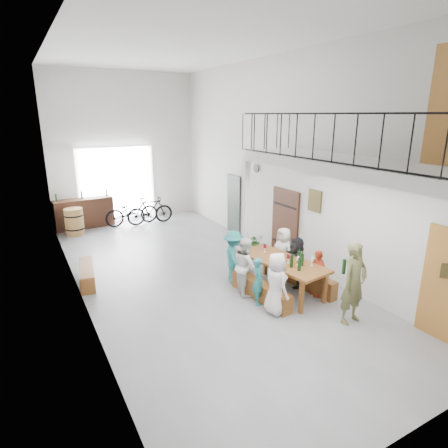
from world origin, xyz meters
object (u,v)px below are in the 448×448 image
tasting_table (282,263)px  bicycle_near (132,211)px  oak_barrel (74,222)px  serving_counter (84,213)px  side_bench (87,274)px  host_standing (354,283)px  bench_inner (261,291)px

tasting_table → bicycle_near: bicycle_near is taller
oak_barrel → serving_counter: size_ratio=0.45×
tasting_table → side_bench: (-3.83, 2.74, -0.50)m
host_standing → oak_barrel: bearing=109.7°
bench_inner → oak_barrel: 7.53m
tasting_table → serving_counter: size_ratio=1.13×
oak_barrel → host_standing: (3.92, -8.58, 0.37)m
bicycle_near → host_standing: bearing=-169.9°
side_bench → bicycle_near: 5.00m
oak_barrel → bicycle_near: size_ratio=0.47×
bench_inner → side_bench: bearing=133.6°
tasting_table → bicycle_near: size_ratio=1.17×
tasting_table → serving_counter: (-3.06, 7.62, -0.17)m
tasting_table → serving_counter: 8.21m
bench_inner → tasting_table: bearing=1.0°
host_standing → tasting_table: bearing=98.9°
bench_inner → host_standing: size_ratio=1.06×
tasting_table → bench_inner: size_ratio=1.30×
serving_counter → bicycle_near: (1.61, -0.50, -0.02)m
oak_barrel → bench_inner: bearing=-67.5°
bench_inner → side_bench: side_bench is taller
side_bench → bench_inner: bearing=-41.1°
serving_counter → host_standing: 9.95m
host_standing → bicycle_near: 9.03m
tasting_table → host_standing: size_ratio=1.38×
bicycle_near → side_bench: bearing=149.7°
tasting_table → side_bench: tasting_table is taller
bench_inner → host_standing: (1.04, -1.64, 0.63)m
side_bench → oak_barrel: 4.17m
side_bench → bicycle_near: (2.38, 4.38, 0.31)m
bench_inner → serving_counter: 8.07m
side_bench → serving_counter: bearing=81.0°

